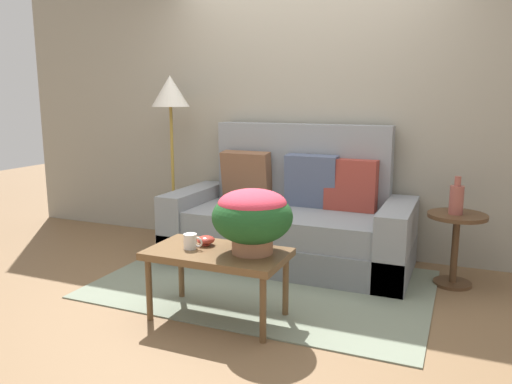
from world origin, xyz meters
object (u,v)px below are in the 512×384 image
table_vase (456,199)px  side_table (456,236)px  couch (290,222)px  coffee_mug (191,241)px  coffee_table (217,258)px  potted_plant (252,215)px  snack_bowl (206,240)px  floor_lamp (171,103)px

table_vase → side_table: bearing=49.9°
couch → side_table: size_ratio=3.68×
side_table → coffee_mug: (-1.57, -1.25, 0.12)m
side_table → couch: bearing=177.5°
coffee_table → potted_plant: potted_plant is taller
couch → coffee_mug: 1.33m
side_table → potted_plant: bearing=-135.0°
snack_bowl → potted_plant: bearing=-4.5°
couch → side_table: 1.34m
side_table → potted_plant: size_ratio=1.11×
coffee_mug → snack_bowl: size_ratio=1.09×
side_table → table_vase: bearing=-130.1°
side_table → coffee_table: bearing=-138.9°
potted_plant → couch: bearing=97.8°
side_table → coffee_mug: size_ratio=4.25×
snack_bowl → couch: bearing=81.4°
coffee_mug → side_table: bearing=38.5°
side_table → floor_lamp: floor_lamp is taller
side_table → potted_plant: (-1.17, -1.17, 0.31)m
table_vase → coffee_mug: bearing=-141.6°
couch → table_vase: couch is taller
side_table → floor_lamp: bearing=176.7°
floor_lamp → potted_plant: (1.40, -1.32, -0.66)m
coffee_table → coffee_mug: (-0.18, -0.03, 0.10)m
couch → side_table: couch is taller
potted_plant → coffee_mug: 0.45m
coffee_table → table_vase: (1.38, 1.20, 0.27)m
potted_plant → table_vase: (1.15, 1.15, -0.02)m
coffee_table → table_vase: bearing=41.0°
snack_bowl → table_vase: bearing=36.8°
coffee_mug → potted_plant: bearing=11.1°
floor_lamp → table_vase: bearing=-3.7°
floor_lamp → snack_bowl: bearing=-50.7°
side_table → potted_plant: potted_plant is taller
table_vase → coffee_table: bearing=-139.0°
coffee_table → floor_lamp: 2.04m
side_table → coffee_mug: side_table is taller
table_vase → snack_bowl: bearing=-143.2°
coffee_table → potted_plant: size_ratio=1.76×
couch → potted_plant: size_ratio=4.08×
coffee_mug → snack_bowl: 0.12m
floor_lamp → side_table: bearing=-3.3°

